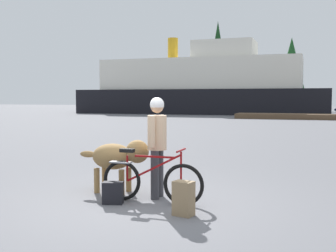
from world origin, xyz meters
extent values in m
plane|color=slate|center=(0.00, 0.00, 0.00)|extent=(160.00, 160.00, 0.00)
torus|color=black|center=(0.65, 0.16, 0.33)|extent=(0.66, 0.06, 0.66)
torus|color=black|center=(-0.41, 0.16, 0.33)|extent=(0.66, 0.06, 0.66)
cube|color=maroon|center=(0.17, 0.16, 0.75)|extent=(0.68, 0.03, 0.03)
cube|color=maroon|center=(0.15, 0.16, 0.57)|extent=(0.91, 0.03, 0.49)
cylinder|color=maroon|center=(-0.31, 0.16, 0.54)|extent=(0.03, 0.03, 0.42)
cylinder|color=maroon|center=(0.61, 0.16, 0.59)|extent=(0.03, 0.03, 0.52)
cube|color=black|center=(-0.31, 0.16, 0.83)|extent=(0.24, 0.10, 0.06)
cylinder|color=maroon|center=(0.61, 0.16, 0.87)|extent=(0.03, 0.44, 0.03)
cube|color=slate|center=(-0.43, 0.16, 0.63)|extent=(0.36, 0.14, 0.02)
cylinder|color=#333338|center=(0.08, 0.62, 0.41)|extent=(0.14, 0.14, 0.82)
cylinder|color=#333338|center=(0.08, 0.40, 0.41)|extent=(0.14, 0.14, 0.82)
cylinder|color=#D8B28C|center=(0.08, 0.51, 1.11)|extent=(0.32, 0.32, 0.58)
cylinder|color=#D8B28C|center=(0.08, 0.73, 1.14)|extent=(0.09, 0.09, 0.51)
cylinder|color=#D8B28C|center=(0.08, 0.29, 1.14)|extent=(0.09, 0.09, 0.51)
sphere|color=tan|center=(0.08, 0.51, 1.55)|extent=(0.22, 0.22, 0.22)
sphere|color=white|center=(0.08, 0.51, 1.58)|extent=(0.24, 0.24, 0.24)
ellipsoid|color=olive|center=(-0.82, 0.65, 0.64)|extent=(0.76, 0.54, 0.46)
sphere|color=olive|center=(-0.35, 0.65, 0.75)|extent=(0.41, 0.41, 0.41)
ellipsoid|color=olive|center=(-1.32, 0.65, 0.66)|extent=(0.32, 0.12, 0.12)
cylinder|color=olive|center=(-0.58, 0.80, 0.22)|extent=(0.10, 0.10, 0.44)
cylinder|color=olive|center=(-0.58, 0.50, 0.22)|extent=(0.10, 0.10, 0.44)
cylinder|color=olive|center=(-1.07, 0.80, 0.22)|extent=(0.10, 0.10, 0.44)
cylinder|color=olive|center=(-1.07, 0.50, 0.22)|extent=(0.10, 0.10, 0.44)
cube|color=#8C7251|center=(0.81, -0.37, 0.25)|extent=(0.32, 0.26, 0.50)
cube|color=black|center=(-0.45, -0.10, 0.18)|extent=(0.35, 0.25, 0.35)
cube|color=brown|center=(4.15, 28.89, 0.20)|extent=(15.04, 2.58, 0.40)
cube|color=black|center=(-8.79, 37.59, 1.27)|extent=(25.95, 7.55, 2.54)
cube|color=silver|center=(-8.79, 37.59, 4.14)|extent=(20.76, 6.35, 3.20)
cube|color=silver|center=(-6.20, 37.59, 6.64)|extent=(6.23, 4.53, 1.80)
cylinder|color=#BF8C19|center=(-11.91, 37.59, 6.94)|extent=(1.10, 1.10, 2.40)
cylinder|color=#4C331E|center=(-11.12, 56.82, 1.69)|extent=(0.31, 0.31, 3.39)
cone|color=#143819|center=(-11.12, 56.82, 8.28)|extent=(3.29, 3.29, 9.79)
cylinder|color=#4C331E|center=(-0.25, 54.00, 1.15)|extent=(0.42, 0.42, 2.30)
cone|color=#19471E|center=(-0.25, 54.00, 6.10)|extent=(3.82, 3.82, 7.59)
camera|label=1|loc=(2.52, -6.04, 1.69)|focal=44.82mm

